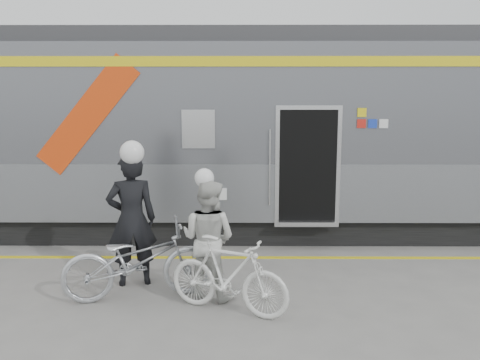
{
  "coord_description": "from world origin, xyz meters",
  "views": [
    {
      "loc": [
        0.75,
        -6.52,
        2.89
      ],
      "look_at": [
        0.71,
        1.6,
        1.5
      ],
      "focal_mm": 38.0,
      "sensor_mm": 36.0,
      "label": 1
    }
  ],
  "objects_px": {
    "man": "(132,220)",
    "bicycle_left": "(138,260)",
    "bicycle_right": "(228,275)",
    "woman": "(208,239)"
  },
  "relations": [
    {
      "from": "woman",
      "to": "bicycle_right",
      "type": "distance_m",
      "value": 0.71
    },
    {
      "from": "man",
      "to": "woman",
      "type": "xyz_separation_m",
      "value": [
        1.19,
        -0.48,
        -0.16
      ]
    },
    {
      "from": "man",
      "to": "bicycle_left",
      "type": "bearing_deg",
      "value": 95.25
    },
    {
      "from": "man",
      "to": "bicycle_right",
      "type": "relative_size",
      "value": 1.18
    },
    {
      "from": "man",
      "to": "woman",
      "type": "relative_size",
      "value": 1.19
    },
    {
      "from": "bicycle_left",
      "to": "bicycle_right",
      "type": "distance_m",
      "value": 1.37
    },
    {
      "from": "woman",
      "to": "bicycle_right",
      "type": "bearing_deg",
      "value": 143.23
    },
    {
      "from": "man",
      "to": "bicycle_right",
      "type": "distance_m",
      "value": 1.87
    },
    {
      "from": "man",
      "to": "bicycle_right",
      "type": "bearing_deg",
      "value": 130.54
    },
    {
      "from": "man",
      "to": "woman",
      "type": "distance_m",
      "value": 1.29
    }
  ]
}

